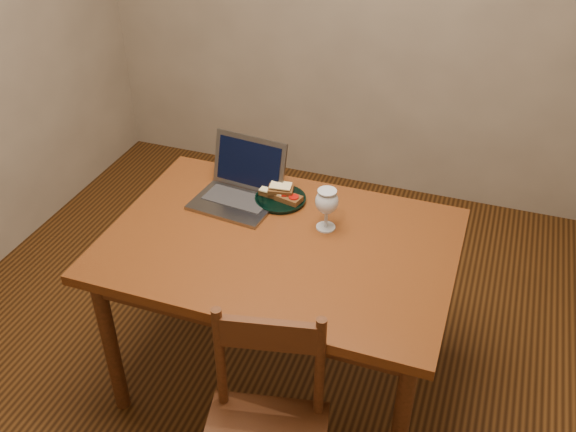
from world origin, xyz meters
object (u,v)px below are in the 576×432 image
(milk_glass, at_px, (326,209))
(chair, at_px, (264,430))
(plate, at_px, (280,199))
(laptop, at_px, (241,184))
(table, at_px, (280,258))

(milk_glass, bearing_deg, chair, -87.63)
(plate, distance_m, laptop, 0.17)
(table, bearing_deg, milk_glass, 44.36)
(table, relative_size, chair, 2.78)
(chair, xyz_separation_m, laptop, (-0.42, 0.84, 0.34))
(table, xyz_separation_m, laptop, (-0.25, 0.23, 0.15))
(milk_glass, distance_m, laptop, 0.40)
(table, xyz_separation_m, chair, (0.17, -0.61, -0.19))
(table, distance_m, plate, 0.28)
(chair, height_order, milk_glass, milk_glass)
(laptop, bearing_deg, table, -35.93)
(milk_glass, xyz_separation_m, laptop, (-0.39, 0.09, -0.02))
(table, distance_m, chair, 0.67)
(plate, height_order, milk_glass, milk_glass)
(chair, bearing_deg, table, 93.53)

